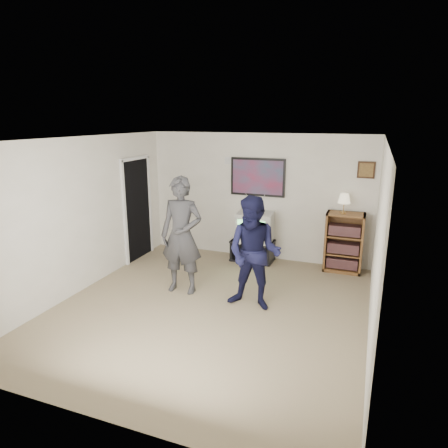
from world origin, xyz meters
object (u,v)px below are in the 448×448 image
Objects in this scene: person_short at (254,254)px; person_tall at (182,236)px; bookshelf at (344,242)px; crt_television at (255,227)px; media_stand at (253,250)px.

person_tall is at bearing 174.85° from person_short.
bookshelf is 3.05m from person_tall.
bookshelf is 0.58× the size of person_tall.
person_tall reaches higher than bookshelf.
crt_television is 2.04m from person_short.
person_tall is (-0.66, -1.80, 0.74)m from media_stand.
person_short reaches higher than bookshelf.
person_short reaches higher than crt_television.
person_tall reaches higher than crt_television.
person_short is at bearing -79.08° from crt_television.
person_tall reaches higher than media_stand.
media_stand is at bearing 65.82° from person_tall.
person_short is at bearing -119.42° from bookshelf.
person_tall is (-2.39, -1.85, 0.40)m from bookshelf.
bookshelf reaches higher than crt_television.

